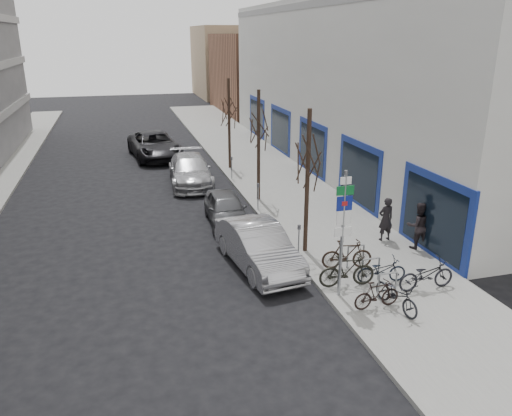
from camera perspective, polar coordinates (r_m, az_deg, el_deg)
ground at (r=15.49m, az=1.10°, el=-11.51°), size 120.00×120.00×0.00m
sidewalk_east at (r=25.47m, az=4.41°, el=1.23°), size 5.00×70.00×0.15m
commercial_building at (r=35.63m, az=20.95°, el=13.30°), size 20.00×32.00×10.00m
brick_building_far at (r=55.51m, az=2.28°, el=15.15°), size 12.00×14.00×8.00m
tan_building_far at (r=70.02m, az=-1.19°, el=16.41°), size 13.00×12.00×9.00m
highway_sign_pole at (r=15.20m, az=9.89°, el=-2.11°), size 0.55×0.10×4.20m
bike_rack at (r=17.01m, az=12.98°, el=-6.56°), size 0.66×2.26×0.83m
tree_near at (r=17.89m, az=6.02°, el=6.82°), size 1.80×1.80×5.50m
tree_mid at (r=23.95m, az=0.30°, el=10.06°), size 1.80×1.80×5.50m
tree_far at (r=30.19m, az=-3.13°, el=11.93°), size 1.80×1.80×5.50m
meter_front at (r=18.25m, az=4.92°, el=-3.41°), size 0.10×0.08×1.27m
meter_mid at (r=23.16m, az=0.23°, el=1.63°), size 0.10×0.08×1.27m
meter_back at (r=28.29m, az=-2.80°, el=4.87°), size 0.10×0.08×1.27m
bike_near_left at (r=15.52m, az=15.81°, el=-9.25°), size 0.87×1.88×1.11m
bike_near_right at (r=15.48m, az=13.65°, el=-9.55°), size 1.51×0.50×0.91m
bike_mid_curb at (r=17.01m, az=14.18°, el=-6.68°), size 1.70×0.72×1.01m
bike_mid_inner at (r=16.47m, az=10.36°, el=-7.02°), size 1.92×0.76×1.14m
bike_far_curb at (r=16.93m, az=18.92°, el=-6.97°), size 1.94×0.59×1.18m
bike_far_inner at (r=17.69m, az=10.36°, el=-5.20°), size 1.86×0.86×1.09m
parked_car_front at (r=17.75m, az=0.24°, el=-4.42°), size 2.31×5.02×1.60m
parked_car_mid at (r=21.90m, az=-3.43°, el=-0.06°), size 1.84×4.16×1.39m
parked_car_back at (r=27.95m, az=-7.53°, el=4.29°), size 2.56×5.61×1.59m
lane_car at (r=34.58m, az=-11.53°, el=7.06°), size 3.57×6.49×1.72m
pedestrian_near at (r=20.31m, az=14.61°, el=-1.23°), size 0.67×0.47×1.77m
pedestrian_far at (r=19.89m, az=18.03°, el=-1.89°), size 0.75×0.58×1.85m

